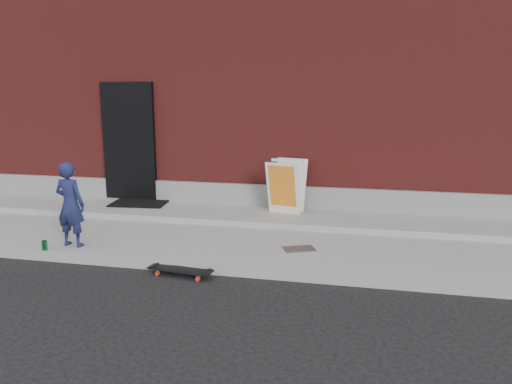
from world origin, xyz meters
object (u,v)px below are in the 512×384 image
(child, at_px, (70,204))
(skateboard, at_px, (180,270))
(soda_can, at_px, (45,245))
(pizza_sign, at_px, (286,186))

(child, bearing_deg, skateboard, 171.62)
(child, bearing_deg, soda_can, 48.86)
(soda_can, bearing_deg, skateboard, -4.62)
(skateboard, height_order, soda_can, soda_can)
(child, xyz_separation_m, pizza_sign, (2.79, 2.26, -0.05))
(child, height_order, pizza_sign, child)
(child, relative_size, pizza_sign, 1.31)
(pizza_sign, distance_m, soda_can, 4.01)
(child, relative_size, skateboard, 1.44)
(skateboard, relative_size, pizza_sign, 0.91)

